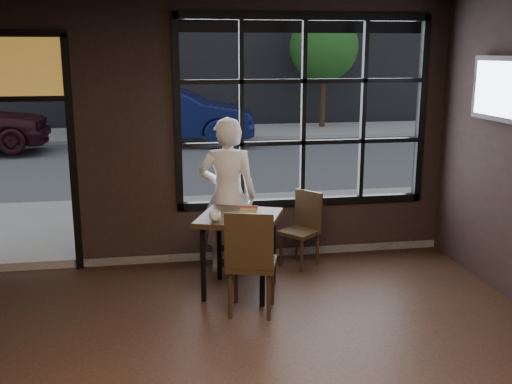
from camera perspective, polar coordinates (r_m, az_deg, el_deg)
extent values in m
cube|color=black|center=(7.25, 4.53, 7.59)|extent=(3.06, 0.12, 2.28)
cube|color=orange|center=(7.15, -22.48, 11.00)|extent=(1.20, 0.06, 0.70)
cube|color=#545456|center=(27.61, -8.61, 7.85)|extent=(60.00, 41.00, 0.04)
cube|color=black|center=(6.34, -1.58, -5.91)|extent=(1.03, 1.03, 0.86)
cube|color=black|center=(5.85, -0.41, -6.52)|extent=(0.57, 0.57, 1.06)
cube|color=black|center=(7.13, 4.16, -3.61)|extent=(0.54, 0.54, 0.89)
imported|color=silver|center=(6.83, -2.70, -0.38)|extent=(0.73, 0.56, 1.80)
imported|color=silver|center=(6.00, -3.94, -2.33)|extent=(0.16, 0.16, 0.10)
cube|color=black|center=(6.60, 22.68, 9.02)|extent=(0.13, 1.12, 0.66)
imported|color=#0D133E|center=(16.47, -8.08, 7.32)|extent=(4.71, 2.30, 1.49)
cylinder|color=#332114|center=(18.46, -17.45, 8.64)|extent=(0.22, 0.22, 2.43)
sphere|color=#255A1D|center=(18.43, -17.89, 14.81)|extent=(2.66, 2.66, 2.66)
cylinder|color=#332114|center=(19.81, 6.36, 8.82)|extent=(0.18, 0.18, 2.01)
sphere|color=#2B5813|center=(19.75, 6.48, 13.57)|extent=(2.19, 2.19, 2.19)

